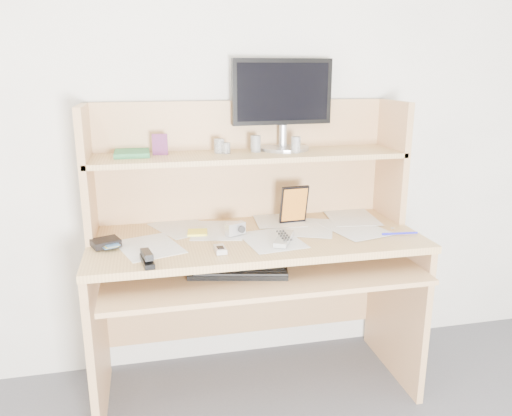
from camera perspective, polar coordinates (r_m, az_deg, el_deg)
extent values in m
cube|color=white|center=(2.35, -1.70, 11.00)|extent=(3.60, 0.04, 2.50)
cube|color=tan|center=(2.15, 0.00, -3.51)|extent=(1.40, 0.60, 0.03)
cube|color=tan|center=(2.27, -17.65, -13.56)|extent=(0.03, 0.56, 0.72)
cube|color=tan|center=(2.52, 15.67, -10.37)|extent=(0.03, 0.56, 0.72)
cube|color=tan|center=(2.56, -1.39, -9.90)|extent=(1.34, 0.02, 0.41)
cube|color=tan|center=(2.07, 0.72, -7.06)|extent=(1.28, 0.55, 0.02)
cube|color=tan|center=(2.35, -1.52, 5.47)|extent=(1.40, 0.02, 0.55)
cube|color=tan|center=(2.19, -18.75, 3.87)|extent=(0.03, 0.30, 0.55)
cube|color=tan|center=(2.44, 15.18, 5.32)|extent=(0.03, 0.30, 0.55)
cube|color=tan|center=(2.21, -0.84, 5.99)|extent=(1.38, 0.30, 0.02)
cube|color=silver|center=(2.14, 0.00, -3.06)|extent=(1.32, 0.54, 0.01)
cube|color=black|center=(2.00, -2.04, -7.29)|extent=(0.41, 0.22, 0.02)
cube|color=black|center=(2.00, -2.05, -6.93)|extent=(0.39, 0.21, 0.01)
cube|color=#969691|center=(2.06, 3.21, -3.50)|extent=(0.13, 0.19, 0.02)
cube|color=#BDBDC0|center=(1.95, -4.14, -4.62)|extent=(0.05, 0.08, 0.02)
cube|color=black|center=(1.87, -12.36, -5.52)|extent=(0.06, 0.14, 0.04)
cube|color=black|center=(2.09, -16.82, -3.80)|extent=(0.13, 0.12, 0.03)
cube|color=#F6EF40|center=(2.17, -6.71, -2.81)|extent=(0.09, 0.09, 0.01)
cube|color=silver|center=(2.13, -2.37, -2.37)|extent=(0.09, 0.07, 0.05)
cube|color=black|center=(2.27, 4.36, 0.41)|extent=(0.13, 0.02, 0.18)
cylinder|color=#1E1CD3|center=(2.22, 16.11, -2.80)|extent=(0.16, 0.02, 0.01)
cube|color=maroon|center=(2.20, -10.91, 7.15)|extent=(0.07, 0.03, 0.09)
cube|color=#368758|center=(2.22, -13.98, 6.16)|extent=(0.15, 0.20, 0.02)
cylinder|color=black|center=(2.21, -4.23, 7.08)|extent=(0.06, 0.06, 0.06)
cylinder|color=white|center=(2.23, -0.04, 7.35)|extent=(0.05, 0.05, 0.07)
cylinder|color=black|center=(2.20, -3.44, 6.86)|extent=(0.05, 0.05, 0.05)
cylinder|color=white|center=(2.22, 4.58, 7.21)|extent=(0.05, 0.05, 0.07)
cylinder|color=#ABACB0|center=(2.31, 3.15, 6.86)|extent=(0.23, 0.23, 0.01)
cylinder|color=#ABACB0|center=(2.31, 3.10, 8.27)|extent=(0.04, 0.04, 0.10)
cube|color=black|center=(2.31, 3.04, 13.12)|extent=(0.47, 0.06, 0.29)
cube|color=black|center=(2.30, 3.15, 13.10)|extent=(0.43, 0.03, 0.25)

